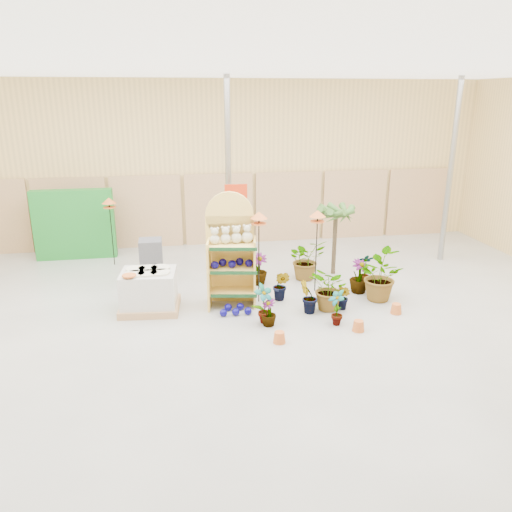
{
  "coord_description": "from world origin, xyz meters",
  "views": [
    {
      "loc": [
        -1.29,
        -7.83,
        4.05
      ],
      "look_at": [
        0.3,
        1.5,
        1.0
      ],
      "focal_mm": 35.0,
      "sensor_mm": 36.0,
      "label": 1
    }
  ],
  "objects": [
    {
      "name": "potted_plant_7",
      "position": [
        0.35,
        0.4,
        0.26
      ],
      "size": [
        0.39,
        0.39,
        0.52
      ],
      "primitive_type": "imported",
      "rotation": [
        0.0,
        0.0,
        5.14
      ],
      "color": "#365E23",
      "rests_on": "ground"
    },
    {
      "name": "potted_plant_8",
      "position": [
        1.59,
        0.23,
        0.34
      ],
      "size": [
        0.32,
        0.41,
        0.68
      ],
      "primitive_type": "imported",
      "rotation": [
        0.0,
        0.0,
        4.95
      ],
      "color": "#365E23",
      "rests_on": "ground"
    },
    {
      "name": "potted_plant_9",
      "position": [
        1.94,
        0.85,
        0.26
      ],
      "size": [
        0.33,
        0.36,
        0.52
      ],
      "primitive_type": "imported",
      "rotation": [
        0.0,
        0.0,
        5.18
      ],
      "color": "#365E23",
      "rests_on": "ground"
    },
    {
      "name": "display_shelf",
      "position": [
        -0.2,
        1.58,
        1.04
      ],
      "size": [
        1.04,
        0.75,
        2.28
      ],
      "rotation": [
        0.0,
        0.0,
        -0.17
      ],
      "color": "#DCB453",
      "rests_on": "ground"
    },
    {
      "name": "potted_plant_11",
      "position": [
        0.53,
        2.53,
        0.35
      ],
      "size": [
        0.41,
        0.41,
        0.71
      ],
      "primitive_type": "imported",
      "rotation": [
        0.0,
        0.0,
        6.25
      ],
      "color": "#365E23",
      "rests_on": "ground"
    },
    {
      "name": "potted_plant_2",
      "position": [
        1.68,
        0.88,
        0.45
      ],
      "size": [
        0.94,
        1.0,
        0.89
      ],
      "primitive_type": "imported",
      "rotation": [
        0.0,
        0.0,
        5.08
      ],
      "color": "#365E23",
      "rests_on": "ground"
    },
    {
      "name": "charcoal_planters",
      "position": [
        -1.82,
        3.07,
        0.5
      ],
      "size": [
        0.5,
        0.5,
        1.0
      ],
      "color": "#39393E",
      "rests_on": "ground"
    },
    {
      "name": "potted_plant_6",
      "position": [
        1.67,
        2.68,
        0.48
      ],
      "size": [
        1.01,
        0.92,
        0.95
      ],
      "primitive_type": "imported",
      "rotation": [
        0.0,
        0.0,
        0.24
      ],
      "color": "#365E23",
      "rests_on": "ground"
    },
    {
      "name": "potted_plant_3",
      "position": [
        2.57,
        1.67,
        0.37
      ],
      "size": [
        0.56,
        0.56,
        0.73
      ],
      "primitive_type": "imported",
      "rotation": [
        0.0,
        0.0,
        0.53
      ],
      "color": "#365E23",
      "rests_on": "ground"
    },
    {
      "name": "bird_table_right",
      "position": [
        1.67,
        1.91,
        1.66
      ],
      "size": [
        0.34,
        0.34,
        1.79
      ],
      "color": "black",
      "rests_on": "ground"
    },
    {
      "name": "bird_table_back",
      "position": [
        -2.8,
        4.47,
        1.58
      ],
      "size": [
        0.34,
        0.34,
        1.7
      ],
      "color": "black",
      "rests_on": "ground"
    },
    {
      "name": "potted_plant_1",
      "position": [
        1.21,
        0.8,
        0.33
      ],
      "size": [
        0.46,
        0.42,
        0.67
      ],
      "primitive_type": "imported",
      "rotation": [
        0.0,
        0.0,
        3.57
      ],
      "color": "#365E23",
      "rests_on": "ground"
    },
    {
      "name": "offer_sign",
      "position": [
        0.1,
        2.98,
        1.57
      ],
      "size": [
        0.5,
        0.08,
        2.2
      ],
      "color": "gray",
      "rests_on": "ground"
    },
    {
      "name": "palm",
      "position": [
        2.41,
        2.92,
        1.5
      ],
      "size": [
        0.7,
        0.7,
        1.76
      ],
      "color": "#433624",
      "rests_on": "ground"
    },
    {
      "name": "potted_plant_0",
      "position": [
        0.28,
        0.51,
        0.38
      ],
      "size": [
        0.48,
        0.43,
        0.76
      ],
      "primitive_type": "imported",
      "rotation": [
        0.0,
        0.0,
        0.49
      ],
      "color": "#365E23",
      "rests_on": "ground"
    },
    {
      "name": "potted_plant_4",
      "position": [
        2.89,
        2.14,
        0.36
      ],
      "size": [
        0.4,
        0.28,
        0.72
      ],
      "primitive_type": "imported",
      "rotation": [
        0.0,
        0.0,
        3.07
      ],
      "color": "#365E23",
      "rests_on": "ground"
    },
    {
      "name": "gazing_balls_shelf",
      "position": [
        -0.2,
        1.44,
        0.9
      ],
      "size": [
        0.84,
        0.29,
        0.16
      ],
      "color": "#0A065F",
      "rests_on": "display_shelf"
    },
    {
      "name": "room",
      "position": [
        0.0,
        0.91,
        2.21
      ],
      "size": [
        15.2,
        12.1,
        4.7
      ],
      "color": "gray",
      "rests_on": "ground"
    },
    {
      "name": "bird_table_front",
      "position": [
        0.36,
        1.53,
        1.76
      ],
      "size": [
        0.34,
        0.34,
        1.9
      ],
      "color": "black",
      "rests_on": "ground"
    },
    {
      "name": "potted_plant_5",
      "position": [
        0.83,
        1.53,
        0.32
      ],
      "size": [
        0.46,
        0.44,
        0.65
      ],
      "primitive_type": "imported",
      "rotation": [
        0.0,
        0.0,
        5.65
      ],
      "color": "#365E23",
      "rests_on": "ground"
    },
    {
      "name": "teddy_bears",
      "position": [
        -0.17,
        1.48,
        1.44
      ],
      "size": [
        0.84,
        0.22,
        0.36
      ],
      "color": "beige",
      "rests_on": "display_shelf"
    },
    {
      "name": "trellis_stock",
      "position": [
        -3.8,
        5.2,
        0.9
      ],
      "size": [
        2.0,
        0.3,
        1.8
      ],
      "primitive_type": "cube",
      "color": "#187223",
      "rests_on": "ground"
    },
    {
      "name": "pallet_stack",
      "position": [
        -1.83,
        1.47,
        0.41
      ],
      "size": [
        1.22,
        1.05,
        0.84
      ],
      "rotation": [
        0.0,
        0.0,
        -0.1
      ],
      "color": "#A67E56",
      "rests_on": "ground"
    },
    {
      "name": "gazing_balls_floor",
      "position": [
        -0.2,
        1.02,
        0.07
      ],
      "size": [
        0.63,
        0.39,
        0.15
      ],
      "color": "#0A065F",
      "rests_on": "ground"
    },
    {
      "name": "potted_plant_10",
      "position": [
        2.8,
        1.25,
        0.52
      ],
      "size": [
        0.83,
        0.96,
        1.05
      ],
      "primitive_type": "imported",
      "rotation": [
        0.0,
        0.0,
        1.59
      ],
      "color": "#365E23",
      "rests_on": "ground"
    }
  ]
}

